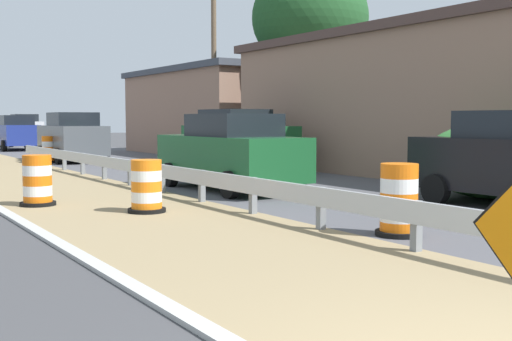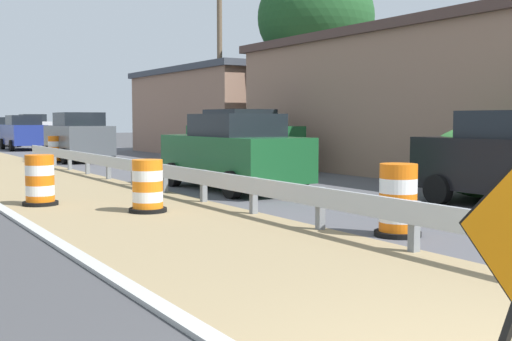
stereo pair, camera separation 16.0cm
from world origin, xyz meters
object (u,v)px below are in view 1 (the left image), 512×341
at_px(traffic_barrel_mid, 37,183).
at_px(car_lead_far_lane, 72,137).
at_px(utility_pole_mid, 214,65).
at_px(car_distant_a, 238,141).
at_px(car_distant_b, 230,152).
at_px(traffic_barrel_nearest, 399,203).
at_px(car_trailing_far_lane, 16,133).
at_px(car_mid_far_lane, 25,128).
at_px(traffic_barrel_close, 147,189).
at_px(traffic_barrel_far, 49,151).

relative_size(traffic_barrel_mid, car_lead_far_lane, 0.23).
bearing_deg(utility_pole_mid, car_distant_a, -113.31).
bearing_deg(car_distant_b, car_lead_far_lane, 0.01).
xyz_separation_m(traffic_barrel_nearest, car_lead_far_lane, (1.00, 20.21, 0.54)).
distance_m(car_trailing_far_lane, car_distant_a, 20.48).
distance_m(traffic_barrel_nearest, car_trailing_far_lane, 32.07).
relative_size(traffic_barrel_mid, car_distant_b, 0.22).
bearing_deg(car_lead_far_lane, traffic_barrel_mid, 162.16).
relative_size(car_lead_far_lane, car_mid_far_lane, 1.04).
distance_m(traffic_barrel_close, utility_pole_mid, 18.01).
distance_m(car_lead_far_lane, utility_pole_mid, 7.23).
height_order(traffic_barrel_nearest, traffic_barrel_close, traffic_barrel_nearest).
xyz_separation_m(car_trailing_far_lane, car_distant_a, (2.94, -20.27, 0.05)).
xyz_separation_m(traffic_barrel_close, traffic_barrel_mid, (-1.54, 2.13, 0.02)).
distance_m(traffic_barrel_close, traffic_barrel_mid, 2.63).
bearing_deg(traffic_barrel_close, car_mid_far_lane, 80.23).
distance_m(traffic_barrel_far, car_lead_far_lane, 1.21).
bearing_deg(traffic_barrel_close, traffic_barrel_nearest, -62.81).
bearing_deg(utility_pole_mid, traffic_barrel_mid, -131.65).
xyz_separation_m(traffic_barrel_close, car_distant_b, (3.35, 2.50, 0.51)).
distance_m(traffic_barrel_mid, car_mid_far_lane, 38.34).
height_order(traffic_barrel_mid, car_trailing_far_lane, car_trailing_far_lane).
bearing_deg(traffic_barrel_close, car_distant_b, 36.75).
height_order(traffic_barrel_far, car_trailing_far_lane, car_trailing_far_lane).
bearing_deg(car_lead_far_lane, traffic_barrel_nearest, 178.83).
xyz_separation_m(traffic_barrel_nearest, traffic_barrel_mid, (-3.82, 6.59, -0.03)).
relative_size(traffic_barrel_mid, utility_pole_mid, 0.13).
height_order(traffic_barrel_nearest, traffic_barrel_mid, traffic_barrel_nearest).
height_order(traffic_barrel_close, traffic_barrel_mid, traffic_barrel_mid).
bearing_deg(car_distant_b, car_distant_a, -33.15).
distance_m(traffic_barrel_nearest, traffic_barrel_far, 19.97).
height_order(car_lead_far_lane, car_distant_a, car_distant_a).
xyz_separation_m(car_trailing_far_lane, car_distant_b, (-0.18, -25.08, -0.05)).
height_order(car_trailing_far_lane, car_distant_a, car_distant_a).
relative_size(traffic_barrel_close, utility_pole_mid, 0.12).
bearing_deg(traffic_barrel_close, traffic_barrel_mid, 125.77).
bearing_deg(car_mid_far_lane, car_distant_b, -3.50).
bearing_deg(car_trailing_far_lane, car_distant_b, -179.42).
xyz_separation_m(traffic_barrel_close, utility_pole_mid, (9.65, 14.71, 3.85)).
height_order(traffic_barrel_far, car_distant_a, car_distant_a).
xyz_separation_m(car_lead_far_lane, car_trailing_far_lane, (0.24, 11.83, -0.03)).
bearing_deg(car_distant_a, utility_pole_mid, 154.45).
distance_m(traffic_barrel_close, car_trailing_far_lane, 27.81).
relative_size(car_lead_far_lane, car_distant_b, 0.98).
bearing_deg(car_lead_far_lane, car_trailing_far_lane, 0.51).
xyz_separation_m(traffic_barrel_mid, car_trailing_far_lane, (5.07, 25.45, 0.54)).
height_order(traffic_barrel_nearest, utility_pole_mid, utility_pole_mid).
bearing_deg(utility_pole_mid, car_mid_far_lane, 96.53).
relative_size(traffic_barrel_close, car_distant_a, 0.22).
distance_m(traffic_barrel_nearest, car_distant_b, 7.05).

